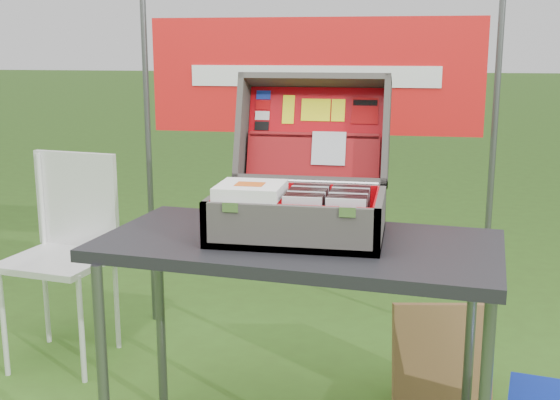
% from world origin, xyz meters
% --- Properties ---
extents(table, '(1.37, 0.79, 0.82)m').
position_xyz_m(table, '(0.12, -0.07, 0.41)').
color(table, black).
rests_on(table, ground).
extents(table_top, '(1.37, 0.79, 0.04)m').
position_xyz_m(table_top, '(0.12, -0.07, 0.80)').
color(table_top, black).
rests_on(table_top, ground).
extents(table_leg_fl, '(0.04, 0.04, 0.78)m').
position_xyz_m(table_leg_fl, '(-0.47, -0.34, 0.39)').
color(table_leg_fl, '#59595B').
rests_on(table_leg_fl, ground).
extents(table_leg_bl, '(0.04, 0.04, 0.78)m').
position_xyz_m(table_leg_bl, '(-0.47, 0.19, 0.39)').
color(table_leg_bl, '#59595B').
rests_on(table_leg_bl, ground).
extents(table_leg_br, '(0.04, 0.04, 0.78)m').
position_xyz_m(table_leg_br, '(0.71, 0.19, 0.39)').
color(table_leg_br, '#59595B').
rests_on(table_leg_br, ground).
extents(suitcase, '(0.56, 0.56, 0.51)m').
position_xyz_m(suitcase, '(0.11, 0.02, 1.07)').
color(suitcase, '#4C4A45').
rests_on(suitcase, table).
extents(suitcase_base_bottom, '(0.56, 0.40, 0.02)m').
position_xyz_m(suitcase_base_bottom, '(0.11, -0.04, 0.83)').
color(suitcase_base_bottom, '#4C4A45').
rests_on(suitcase_base_bottom, table_top).
extents(suitcase_base_wall_front, '(0.56, 0.02, 0.15)m').
position_xyz_m(suitcase_base_wall_front, '(0.11, -0.23, 0.89)').
color(suitcase_base_wall_front, '#4C4A45').
rests_on(suitcase_base_wall_front, table_top).
extents(suitcase_base_wall_back, '(0.56, 0.02, 0.15)m').
position_xyz_m(suitcase_base_wall_back, '(0.11, 0.14, 0.89)').
color(suitcase_base_wall_back, '#4C4A45').
rests_on(suitcase_base_wall_back, table_top).
extents(suitcase_base_wall_left, '(0.02, 0.40, 0.15)m').
position_xyz_m(suitcase_base_wall_left, '(-0.16, -0.04, 0.89)').
color(suitcase_base_wall_left, '#4C4A45').
rests_on(suitcase_base_wall_left, table_top).
extents(suitcase_base_wall_right, '(0.02, 0.40, 0.15)m').
position_xyz_m(suitcase_base_wall_right, '(0.38, -0.04, 0.89)').
color(suitcase_base_wall_right, '#4C4A45').
rests_on(suitcase_base_wall_right, table_top).
extents(suitcase_liner_floor, '(0.52, 0.36, 0.01)m').
position_xyz_m(suitcase_liner_floor, '(0.11, -0.04, 0.84)').
color(suitcase_liner_floor, '#D70003').
rests_on(suitcase_liner_floor, suitcase_base_bottom).
extents(suitcase_latch_left, '(0.05, 0.01, 0.03)m').
position_xyz_m(suitcase_latch_left, '(-0.07, -0.24, 0.95)').
color(suitcase_latch_left, silver).
rests_on(suitcase_latch_left, suitcase_base_wall_front).
extents(suitcase_latch_right, '(0.05, 0.01, 0.03)m').
position_xyz_m(suitcase_latch_right, '(0.29, -0.24, 0.95)').
color(suitcase_latch_right, silver).
rests_on(suitcase_latch_right, suitcase_base_wall_front).
extents(suitcase_hinge, '(0.50, 0.02, 0.02)m').
position_xyz_m(suitcase_hinge, '(0.11, 0.16, 0.96)').
color(suitcase_hinge, silver).
rests_on(suitcase_hinge, suitcase_base_wall_back).
extents(suitcase_lid_back, '(0.56, 0.14, 0.39)m').
position_xyz_m(suitcase_lid_back, '(0.11, 0.35, 1.11)').
color(suitcase_lid_back, '#4C4A45').
rests_on(suitcase_lid_back, suitcase_base_wall_back).
extents(suitcase_lid_rim_far, '(0.56, 0.15, 0.07)m').
position_xyz_m(suitcase_lid_rim_far, '(0.11, 0.34, 1.31)').
color(suitcase_lid_rim_far, '#4C4A45').
rests_on(suitcase_lid_rim_far, suitcase_lid_back).
extents(suitcase_lid_rim_near, '(0.56, 0.15, 0.07)m').
position_xyz_m(suitcase_lid_rim_near, '(0.11, 0.23, 0.95)').
color(suitcase_lid_rim_near, '#4C4A45').
rests_on(suitcase_lid_rim_near, suitcase_lid_back).
extents(suitcase_lid_rim_left, '(0.02, 0.26, 0.43)m').
position_xyz_m(suitcase_lid_rim_left, '(-0.16, 0.29, 1.13)').
color(suitcase_lid_rim_left, '#4C4A45').
rests_on(suitcase_lid_rim_left, suitcase_lid_back).
extents(suitcase_lid_rim_right, '(0.02, 0.26, 0.43)m').
position_xyz_m(suitcase_lid_rim_right, '(0.38, 0.29, 1.13)').
color(suitcase_lid_rim_right, '#4C4A45').
rests_on(suitcase_lid_rim_right, suitcase_lid_back).
extents(suitcase_lid_liner, '(0.51, 0.11, 0.34)m').
position_xyz_m(suitcase_lid_liner, '(0.11, 0.33, 1.12)').
color(suitcase_lid_liner, '#D70003').
rests_on(suitcase_lid_liner, suitcase_lid_back).
extents(suitcase_liner_wall_front, '(0.52, 0.01, 0.13)m').
position_xyz_m(suitcase_liner_wall_front, '(0.11, -0.22, 0.90)').
color(suitcase_liner_wall_front, '#D70003').
rests_on(suitcase_liner_wall_front, suitcase_base_bottom).
extents(suitcase_liner_wall_back, '(0.52, 0.01, 0.13)m').
position_xyz_m(suitcase_liner_wall_back, '(0.11, 0.13, 0.90)').
color(suitcase_liner_wall_back, '#D70003').
rests_on(suitcase_liner_wall_back, suitcase_base_bottom).
extents(suitcase_liner_wall_left, '(0.01, 0.36, 0.13)m').
position_xyz_m(suitcase_liner_wall_left, '(-0.14, -0.04, 0.90)').
color(suitcase_liner_wall_left, '#D70003').
rests_on(suitcase_liner_wall_left, suitcase_base_bottom).
extents(suitcase_liner_wall_right, '(0.01, 0.36, 0.13)m').
position_xyz_m(suitcase_liner_wall_right, '(0.37, -0.04, 0.90)').
color(suitcase_liner_wall_right, '#D70003').
rests_on(suitcase_liner_wall_right, suitcase_base_bottom).
extents(suitcase_lid_pocket, '(0.50, 0.08, 0.16)m').
position_xyz_m(suitcase_lid_pocket, '(0.11, 0.29, 1.04)').
color(suitcase_lid_pocket, maroon).
rests_on(suitcase_lid_pocket, suitcase_lid_liner).
extents(suitcase_pocket_edge, '(0.49, 0.03, 0.03)m').
position_xyz_m(suitcase_pocket_edge, '(0.11, 0.31, 1.11)').
color(suitcase_pocket_edge, maroon).
rests_on(suitcase_pocket_edge, suitcase_lid_pocket).
extents(suitcase_pocket_cd, '(0.12, 0.05, 0.12)m').
position_xyz_m(suitcase_pocket_cd, '(0.17, 0.28, 1.07)').
color(suitcase_pocket_cd, silver).
rests_on(suitcase_pocket_cd, suitcase_lid_pocket).
extents(lid_sticker_cc_a, '(0.05, 0.01, 0.03)m').
position_xyz_m(lid_sticker_cc_a, '(-0.09, 0.37, 1.26)').
color(lid_sticker_cc_a, '#1933B2').
rests_on(lid_sticker_cc_a, suitcase_lid_liner).
extents(lid_sticker_cc_b, '(0.05, 0.01, 0.03)m').
position_xyz_m(lid_sticker_cc_b, '(-0.09, 0.36, 1.22)').
color(lid_sticker_cc_b, red).
rests_on(lid_sticker_cc_b, suitcase_lid_liner).
extents(lid_sticker_cc_c, '(0.05, 0.01, 0.03)m').
position_xyz_m(lid_sticker_cc_c, '(-0.09, 0.35, 1.18)').
color(lid_sticker_cc_c, white).
rests_on(lid_sticker_cc_c, suitcase_lid_liner).
extents(lid_sticker_cc_d, '(0.05, 0.01, 0.03)m').
position_xyz_m(lid_sticker_cc_d, '(-0.09, 0.34, 1.14)').
color(lid_sticker_cc_d, black).
rests_on(lid_sticker_cc_d, suitcase_lid_liner).
extents(lid_card_neon_tall, '(0.04, 0.04, 0.11)m').
position_xyz_m(lid_card_neon_tall, '(0.01, 0.36, 1.20)').
color(lid_card_neon_tall, '#F4F217').
rests_on(lid_card_neon_tall, suitcase_lid_liner).
extents(lid_card_neon_main, '(0.11, 0.03, 0.08)m').
position_xyz_m(lid_card_neon_main, '(0.11, 0.36, 1.20)').
color(lid_card_neon_main, '#F4F217').
rests_on(lid_card_neon_main, suitcase_lid_liner).
extents(lid_card_neon_small, '(0.05, 0.03, 0.08)m').
position_xyz_m(lid_card_neon_small, '(0.20, 0.36, 1.20)').
color(lid_card_neon_small, '#F4F217').
rests_on(lid_card_neon_small, suitcase_lid_liner).
extents(lid_sticker_band, '(0.10, 0.03, 0.10)m').
position_xyz_m(lid_sticker_band, '(0.30, 0.36, 1.20)').
color(lid_sticker_band, red).
rests_on(lid_sticker_band, suitcase_lid_liner).
extents(lid_sticker_band_bar, '(0.09, 0.01, 0.02)m').
position_xyz_m(lid_sticker_band_bar, '(0.30, 0.36, 1.23)').
color(lid_sticker_band_bar, black).
rests_on(lid_sticker_band_bar, suitcase_lid_liner).
extents(cd_left_0, '(0.12, 0.01, 0.14)m').
position_xyz_m(cd_left_0, '(0.15, -0.20, 0.91)').
color(cd_left_0, silver).
rests_on(cd_left_0, suitcase_liner_floor).
extents(cd_left_1, '(0.12, 0.01, 0.14)m').
position_xyz_m(cd_left_1, '(0.15, -0.17, 0.91)').
color(cd_left_1, black).
rests_on(cd_left_1, suitcase_liner_floor).
extents(cd_left_2, '(0.12, 0.01, 0.14)m').
position_xyz_m(cd_left_2, '(0.15, -0.15, 0.91)').
color(cd_left_2, black).
rests_on(cd_left_2, suitcase_liner_floor).
extents(cd_left_3, '(0.12, 0.01, 0.14)m').
position_xyz_m(cd_left_3, '(0.15, -0.13, 0.91)').
color(cd_left_3, black).
rests_on(cd_left_3, suitcase_liner_floor).
extents(cd_left_4, '(0.12, 0.01, 0.14)m').
position_xyz_m(cd_left_4, '(0.15, -0.11, 0.91)').
color(cd_left_4, silver).
rests_on(cd_left_4, suitcase_liner_floor).
extents(cd_left_5, '(0.12, 0.01, 0.14)m').
position_xyz_m(cd_left_5, '(0.15, -0.09, 0.91)').
color(cd_left_5, black).
rests_on(cd_left_5, suitcase_liner_floor).
extents(cd_left_6, '(0.12, 0.01, 0.14)m').
position_xyz_m(cd_left_6, '(0.15, -0.06, 0.91)').
color(cd_left_6, black).
rests_on(cd_left_6, suitcase_liner_floor).
extents(cd_left_7, '(0.12, 0.01, 0.14)m').
position_xyz_m(cd_left_7, '(0.15, -0.04, 0.91)').
color(cd_left_7, black).
rests_on(cd_left_7, suitcase_liner_floor).
extents(cd_left_8, '(0.12, 0.01, 0.14)m').
position_xyz_m(cd_left_8, '(0.15, -0.02, 0.91)').
color(cd_left_8, silver).
rests_on(cd_left_8, suitcase_liner_floor).
extents(cd_left_9, '(0.12, 0.01, 0.14)m').
position_xyz_m(cd_left_9, '(0.15, 0.00, 0.91)').
color(cd_left_9, black).
rests_on(cd_left_9, suitcase_liner_floor).
extents(cd_left_10, '(0.12, 0.01, 0.14)m').
position_xyz_m(cd_left_10, '(0.15, 0.02, 0.91)').
color(cd_left_10, black).
rests_on(cd_left_10, suitcase_liner_floor).
extents(cd_right_0, '(0.12, 0.01, 0.14)m').
position_xyz_m(cd_right_0, '(0.28, -0.20, 0.91)').
color(cd_right_0, silver).
rests_on(cd_right_0, suitcase_liner_floor).
extents(cd_right_1, '(0.12, 0.01, 0.14)m').
position_xyz_m(cd_right_1, '(0.28, -0.17, 0.91)').
color(cd_right_1, black).
rests_on(cd_right_1, suitcase_liner_floor).
extents(cd_right_2, '(0.12, 0.01, 0.14)m').
position_xyz_m(cd_right_2, '(0.28, -0.15, 0.91)').
color(cd_right_2, black).
rests_on(cd_right_2, suitcase_liner_floor).
extents(cd_right_3, '(0.12, 0.01, 0.14)m').
position_xyz_m(cd_right_3, '(0.28, -0.13, 0.91)').
color(cd_right_3, black).
rests_on(cd_right_3, suitcase_liner_floor).
extents(cd_right_4, '(0.12, 0.01, 0.14)m').
position_xyz_m(cd_right_4, '(0.28, -0.11, 0.91)').
color(cd_right_4, silver).
rests_on(cd_right_4, suitcase_liner_floor).
extents(cd_right_5, '(0.12, 0.01, 0.14)m').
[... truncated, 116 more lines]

